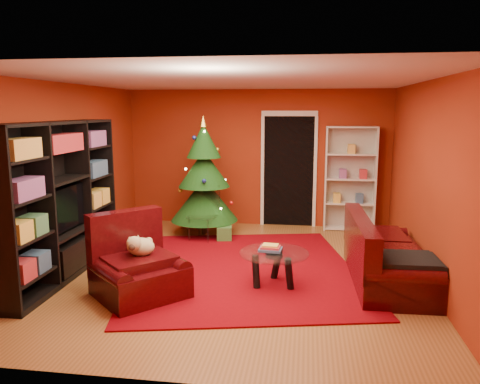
# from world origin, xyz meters

# --- Properties ---
(floor) EXTENTS (5.00, 5.50, 0.05)m
(floor) POSITION_xyz_m (0.00, 0.00, -0.03)
(floor) COLOR brown
(floor) RESTS_ON ground
(ceiling) EXTENTS (5.00, 5.50, 0.05)m
(ceiling) POSITION_xyz_m (0.00, 0.00, 2.62)
(ceiling) COLOR silver
(ceiling) RESTS_ON wall_back
(wall_back) EXTENTS (5.00, 0.05, 2.60)m
(wall_back) POSITION_xyz_m (0.00, 2.77, 1.30)
(wall_back) COLOR maroon
(wall_back) RESTS_ON ground
(wall_left) EXTENTS (0.05, 5.50, 2.60)m
(wall_left) POSITION_xyz_m (-2.52, 0.00, 1.30)
(wall_left) COLOR maroon
(wall_left) RESTS_ON ground
(wall_right) EXTENTS (0.05, 5.50, 2.60)m
(wall_right) POSITION_xyz_m (2.52, 0.00, 1.30)
(wall_right) COLOR maroon
(wall_right) RESTS_ON ground
(doorway) EXTENTS (1.06, 0.60, 2.16)m
(doorway) POSITION_xyz_m (0.60, 2.73, 1.05)
(doorway) COLOR black
(doorway) RESTS_ON floor
(rug) EXTENTS (3.75, 4.14, 0.02)m
(rug) POSITION_xyz_m (0.09, 0.06, 0.01)
(rug) COLOR #77010A
(rug) RESTS_ON floor
(media_unit) EXTENTS (0.47, 2.71, 2.07)m
(media_unit) POSITION_xyz_m (-2.27, -0.50, 1.04)
(media_unit) COLOR black
(media_unit) RESTS_ON floor
(christmas_tree) EXTENTS (1.53, 1.53, 2.13)m
(christmas_tree) POSITION_xyz_m (-0.86, 1.87, 1.03)
(christmas_tree) COLOR #113E12
(christmas_tree) RESTS_ON floor
(gift_box_teal) EXTENTS (0.32, 0.32, 0.31)m
(gift_box_teal) POSITION_xyz_m (-1.76, 1.48, 0.16)
(gift_box_teal) COLOR teal
(gift_box_teal) RESTS_ON floor
(gift_box_green) EXTENTS (0.29, 0.29, 0.25)m
(gift_box_green) POSITION_xyz_m (-0.43, 1.49, 0.13)
(gift_box_green) COLOR #367532
(gift_box_green) RESTS_ON floor
(gift_box_red) EXTENTS (0.23, 0.23, 0.22)m
(gift_box_red) POSITION_xyz_m (-1.29, 2.32, 0.11)
(gift_box_red) COLOR #A42C1D
(gift_box_red) RESTS_ON floor
(white_bookshelf) EXTENTS (0.92, 0.33, 1.97)m
(white_bookshelf) POSITION_xyz_m (1.74, 2.57, 0.96)
(white_bookshelf) COLOR white
(white_bookshelf) RESTS_ON floor
(armchair) EXTENTS (1.46, 1.46, 0.80)m
(armchair) POSITION_xyz_m (-1.00, -1.06, 0.40)
(armchair) COLOR black
(armchair) RESTS_ON rug
(dog) EXTENTS (0.49, 0.50, 0.26)m
(dog) POSITION_xyz_m (-1.00, -0.98, 0.60)
(dog) COLOR beige
(dog) RESTS_ON armchair
(sofa) EXTENTS (0.96, 2.03, 0.86)m
(sofa) POSITION_xyz_m (2.02, -0.12, 0.43)
(sofa) COLOR black
(sofa) RESTS_ON rug
(coffee_table) EXTENTS (0.94, 0.94, 0.55)m
(coffee_table) POSITION_xyz_m (0.56, -0.49, 0.23)
(coffee_table) COLOR gray
(coffee_table) RESTS_ON rug
(acrylic_chair) EXTENTS (0.54, 0.57, 0.85)m
(acrylic_chair) POSITION_xyz_m (-0.79, 1.46, 0.43)
(acrylic_chair) COLOR #66605B
(acrylic_chair) RESTS_ON rug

